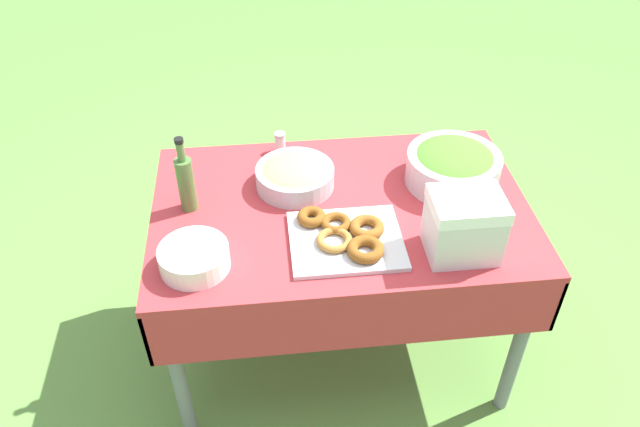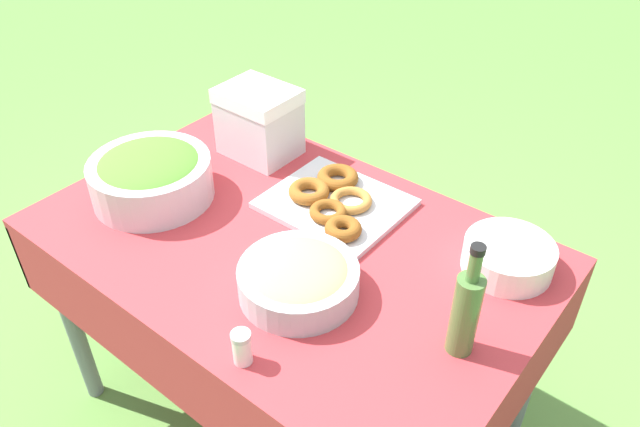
# 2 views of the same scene
# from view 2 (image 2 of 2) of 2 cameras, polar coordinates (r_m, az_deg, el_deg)

# --- Properties ---
(ground_plane) EXTENTS (14.00, 14.00, 0.00)m
(ground_plane) POSITION_cam_2_polar(r_m,az_deg,el_deg) (2.12, -2.28, -17.78)
(ground_plane) COLOR #609342
(picnic_table) EXTENTS (1.27, 0.82, 0.73)m
(picnic_table) POSITION_cam_2_polar(r_m,az_deg,el_deg) (1.64, -2.82, -5.10)
(picnic_table) COLOR #B73338
(picnic_table) RESTS_ON ground_plane
(salad_bowl) EXTENTS (0.33, 0.33, 0.13)m
(salad_bowl) POSITION_cam_2_polar(r_m,az_deg,el_deg) (1.74, -15.21, 3.41)
(salad_bowl) COLOR silver
(salad_bowl) RESTS_ON picnic_table
(pasta_bowl) EXTENTS (0.27, 0.27, 0.09)m
(pasta_bowl) POSITION_cam_2_polar(r_m,az_deg,el_deg) (1.40, -1.98, -5.88)
(pasta_bowl) COLOR #B2B7BC
(pasta_bowl) RESTS_ON picnic_table
(donut_platter) EXTENTS (0.35, 0.30, 0.05)m
(donut_platter) POSITION_cam_2_polar(r_m,az_deg,el_deg) (1.67, 1.29, 1.17)
(donut_platter) COLOR silver
(donut_platter) RESTS_ON picnic_table
(plate_stack) EXTENTS (0.21, 0.21, 0.07)m
(plate_stack) POSITION_cam_2_polar(r_m,az_deg,el_deg) (1.53, 16.83, -3.81)
(plate_stack) COLOR white
(plate_stack) RESTS_ON picnic_table
(olive_oil_bottle) EXTENTS (0.06, 0.06, 0.28)m
(olive_oil_bottle) POSITION_cam_2_polar(r_m,az_deg,el_deg) (1.27, 13.17, -8.69)
(olive_oil_bottle) COLOR #4C7238
(olive_oil_bottle) RESTS_ON picnic_table
(cooler_box) EXTENTS (0.22, 0.17, 0.21)m
(cooler_box) POSITION_cam_2_polar(r_m,az_deg,el_deg) (1.86, -5.58, 8.35)
(cooler_box) COLOR silver
(cooler_box) RESTS_ON picnic_table
(salt_shaker) EXTENTS (0.04, 0.04, 0.08)m
(salt_shaker) POSITION_cam_2_polar(r_m,az_deg,el_deg) (1.28, -7.15, -12.05)
(salt_shaker) COLOR white
(salt_shaker) RESTS_ON picnic_table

